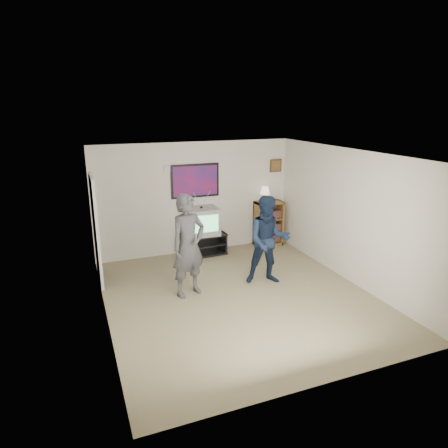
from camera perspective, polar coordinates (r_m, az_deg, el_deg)
room_shell at (r=7.02m, az=1.13°, el=0.02°), size 4.51×5.00×2.51m
media_stand at (r=9.04m, az=-2.92°, el=-2.86°), size 1.00×0.60×0.48m
crt_television at (r=8.86m, az=-3.22°, el=0.42°), size 0.73×0.63×0.60m
bookshelf at (r=9.61m, az=6.36°, el=0.09°), size 0.65×0.37×1.07m
table_lamp at (r=9.42m, az=5.86°, el=4.26°), size 0.23×0.23×0.37m
person_tall at (r=6.95m, az=-5.12°, el=-3.10°), size 0.78×0.63×1.83m
person_short at (r=7.46m, az=6.34°, el=-2.35°), size 0.97×0.85×1.68m
controller_left at (r=7.09m, az=-5.61°, el=-0.93°), size 0.04×0.12×0.03m
controller_right at (r=7.63m, az=5.76°, el=0.29°), size 0.06×0.13×0.04m
poster at (r=8.87m, az=-4.13°, el=6.18°), size 1.10×0.03×0.75m
air_vent at (r=8.68m, az=-7.68°, el=7.85°), size 0.28×0.02×0.14m
small_picture at (r=9.61m, az=7.40°, el=8.28°), size 0.30×0.03×0.30m
doorway at (r=7.81m, az=-17.91°, el=-0.99°), size 0.03×0.85×2.00m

